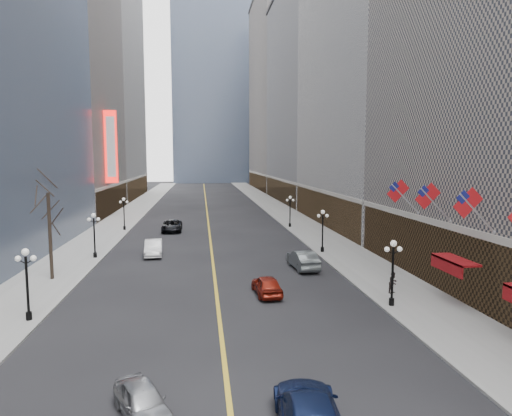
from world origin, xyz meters
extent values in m
cube|color=gray|center=(14.00, 70.00, 0.07)|extent=(6.00, 230.00, 0.15)
cube|color=gray|center=(-14.00, 70.00, 0.07)|extent=(6.00, 230.00, 0.15)
cube|color=gold|center=(0.00, 80.00, 0.01)|extent=(0.25, 200.00, 0.02)
cube|color=#4B3D32|center=(18.40, 29.00, 2.60)|extent=(2.80, 41.00, 5.00)
cube|color=#4B3D32|center=(18.40, 68.00, 2.60)|extent=(2.80, 35.00, 5.00)
cube|color=#9B9B9E|center=(30.00, 106.00, 24.00)|extent=(26.00, 40.00, 48.00)
cube|color=#4B3D32|center=(18.40, 106.00, 2.60)|extent=(2.80, 39.00, 5.00)
cube|color=gray|center=(30.00, 149.00, 31.00)|extent=(26.00, 46.00, 62.00)
cube|color=#4B3D32|center=(18.40, 149.00, 2.60)|extent=(2.80, 45.00, 5.00)
cube|color=gray|center=(-30.00, 87.00, 25.00)|extent=(26.00, 30.00, 50.00)
cube|color=#4B3D32|center=(-18.40, 87.00, 2.60)|extent=(2.80, 29.00, 5.00)
cube|color=silver|center=(-30.00, 121.00, 36.00)|extent=(26.00, 38.00, 72.00)
cube|color=#4B3D32|center=(-18.40, 121.00, 2.60)|extent=(2.80, 37.00, 5.00)
cylinder|color=black|center=(11.80, 30.00, 0.40)|extent=(0.36, 0.36, 0.50)
cylinder|color=black|center=(11.80, 30.00, 2.15)|extent=(0.16, 0.16, 4.00)
sphere|color=white|center=(11.80, 30.00, 4.45)|extent=(0.44, 0.44, 0.44)
sphere|color=white|center=(11.35, 30.00, 4.05)|extent=(0.36, 0.36, 0.36)
sphere|color=white|center=(12.25, 30.00, 4.05)|extent=(0.36, 0.36, 0.36)
cylinder|color=black|center=(11.80, 48.00, 0.40)|extent=(0.36, 0.36, 0.50)
cylinder|color=black|center=(11.80, 48.00, 2.15)|extent=(0.16, 0.16, 4.00)
sphere|color=white|center=(11.80, 48.00, 4.45)|extent=(0.44, 0.44, 0.44)
sphere|color=white|center=(11.35, 48.00, 4.05)|extent=(0.36, 0.36, 0.36)
sphere|color=white|center=(12.25, 48.00, 4.05)|extent=(0.36, 0.36, 0.36)
cylinder|color=black|center=(11.80, 66.00, 0.40)|extent=(0.36, 0.36, 0.50)
cylinder|color=black|center=(11.80, 66.00, 2.15)|extent=(0.16, 0.16, 4.00)
sphere|color=white|center=(11.80, 66.00, 4.45)|extent=(0.44, 0.44, 0.44)
sphere|color=white|center=(11.35, 66.00, 4.05)|extent=(0.36, 0.36, 0.36)
sphere|color=white|center=(12.25, 66.00, 4.05)|extent=(0.36, 0.36, 0.36)
cylinder|color=black|center=(-11.80, 30.00, 0.40)|extent=(0.36, 0.36, 0.50)
cylinder|color=black|center=(-11.80, 30.00, 2.15)|extent=(0.16, 0.16, 4.00)
sphere|color=white|center=(-11.80, 30.00, 4.45)|extent=(0.44, 0.44, 0.44)
sphere|color=white|center=(-12.25, 30.00, 4.05)|extent=(0.36, 0.36, 0.36)
sphere|color=white|center=(-11.35, 30.00, 4.05)|extent=(0.36, 0.36, 0.36)
cylinder|color=black|center=(-11.80, 48.00, 0.40)|extent=(0.36, 0.36, 0.50)
cylinder|color=black|center=(-11.80, 48.00, 2.15)|extent=(0.16, 0.16, 4.00)
sphere|color=white|center=(-11.80, 48.00, 4.45)|extent=(0.44, 0.44, 0.44)
sphere|color=white|center=(-12.25, 48.00, 4.05)|extent=(0.36, 0.36, 0.36)
sphere|color=white|center=(-11.35, 48.00, 4.05)|extent=(0.36, 0.36, 0.36)
cylinder|color=black|center=(-11.80, 66.00, 0.40)|extent=(0.36, 0.36, 0.50)
cylinder|color=black|center=(-11.80, 66.00, 2.15)|extent=(0.16, 0.16, 4.00)
sphere|color=white|center=(-11.80, 66.00, 4.45)|extent=(0.44, 0.44, 0.44)
sphere|color=white|center=(-12.25, 66.00, 4.05)|extent=(0.36, 0.36, 0.36)
sphere|color=white|center=(-11.35, 66.00, 4.05)|extent=(0.36, 0.36, 0.36)
cylinder|color=#B2B2B7|center=(15.80, 27.00, 6.80)|extent=(2.49, 0.12, 2.49)
cube|color=red|center=(15.15, 27.00, 7.45)|extent=(1.94, 0.04, 1.94)
cube|color=navy|center=(14.80, 27.00, 7.80)|extent=(0.88, 0.06, 0.88)
cylinder|color=#B2B2B7|center=(15.80, 32.00, 6.80)|extent=(2.49, 0.12, 2.49)
cube|color=red|center=(15.15, 32.00, 7.45)|extent=(1.94, 0.04, 1.94)
cube|color=navy|center=(14.80, 32.00, 7.80)|extent=(0.88, 0.06, 0.88)
cylinder|color=#B2B2B7|center=(15.80, 37.00, 6.80)|extent=(2.49, 0.12, 2.49)
cube|color=red|center=(15.15, 37.00, 7.45)|extent=(1.94, 0.04, 1.94)
cube|color=navy|center=(14.80, 37.00, 7.80)|extent=(0.88, 0.06, 0.88)
cube|color=maroon|center=(16.30, 30.00, 3.20)|extent=(1.40, 4.00, 0.15)
cube|color=maroon|center=(15.65, 30.00, 2.80)|extent=(0.10, 4.00, 0.90)
cube|color=red|center=(-15.90, 80.00, 12.00)|extent=(2.00, 0.50, 12.00)
cube|color=white|center=(-15.85, 80.00, 12.00)|extent=(1.40, 0.55, 10.00)
cylinder|color=#2D231C|center=(-13.50, 40.00, 3.75)|extent=(0.28, 0.28, 7.20)
imported|color=#94969B|center=(-3.44, 18.42, 0.67)|extent=(3.08, 4.25, 1.34)
imported|color=#BDBDBF|center=(-6.09, 48.90, 0.82)|extent=(2.09, 5.10, 1.64)
imported|color=black|center=(-5.12, 64.52, 0.80)|extent=(2.70, 5.79, 1.60)
imported|color=#111C41|center=(2.79, 16.50, 0.85)|extent=(2.89, 6.02, 1.69)
imported|color=maroon|center=(3.73, 33.86, 0.74)|extent=(2.07, 4.48, 1.49)
imported|color=#545B5D|center=(8.18, 41.45, 0.86)|extent=(2.19, 5.34, 1.72)
imported|color=black|center=(13.07, 32.68, 0.96)|extent=(0.89, 0.79, 1.61)
camera|label=1|loc=(-1.04, 1.06, 10.20)|focal=32.00mm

